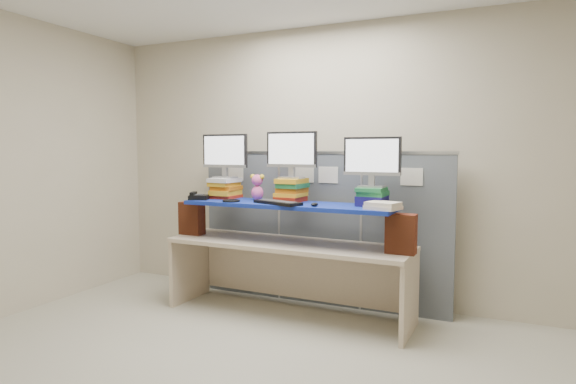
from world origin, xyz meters
The scene contains 18 objects.
room centered at (0.00, 0.00, 1.40)m, with size 5.00×4.00×2.80m.
cubicle_partition centered at (0.00, 1.78, 0.77)m, with size 2.60×0.06×1.53m.
desk centered at (-0.13, 1.31, 0.55)m, with size 2.30×0.72×0.69m.
brick_pier_left centered at (-1.18, 1.29, 0.86)m, with size 0.24×0.13×0.33m, color brown.
brick_pier_right centered at (0.92, 1.24, 0.86)m, with size 0.24×0.13×0.33m, color brown.
blue_board centered at (-0.13, 1.31, 1.04)m, with size 1.98×0.50×0.04m, color #130A88.
book_stack_left centered at (-0.89, 1.45, 1.16)m, with size 0.26×0.31×0.20m.
book_stack_center centered at (-0.15, 1.43, 1.17)m, with size 0.26×0.32×0.22m.
book_stack_right centered at (0.63, 1.42, 1.14)m, with size 0.24×0.30×0.16m.
monitor_left centered at (-0.89, 1.45, 1.51)m, with size 0.50×0.15×0.44m.
monitor_center centered at (-0.15, 1.43, 1.52)m, with size 0.50×0.15×0.44m.
monitor_right centered at (0.62, 1.42, 1.47)m, with size 0.50×0.15×0.44m.
keyboard centered at (-0.17, 1.18, 1.07)m, with size 0.51×0.34×0.03m.
mouse centered at (0.19, 1.16, 1.07)m, with size 0.06×0.10×0.03m, color black.
desk_phone centered at (-1.05, 1.22, 1.09)m, with size 0.23×0.22×0.08m.
headset centered at (-0.66, 1.19, 1.07)m, with size 0.17×0.17×0.02m, color black.
plush_toy centered at (-0.51, 1.42, 1.19)m, with size 0.15×0.11×0.25m.
binder_stack centered at (0.78, 1.18, 1.09)m, with size 0.30×0.26×0.06m.
Camera 1 is at (1.68, -2.67, 1.54)m, focal length 30.00 mm.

